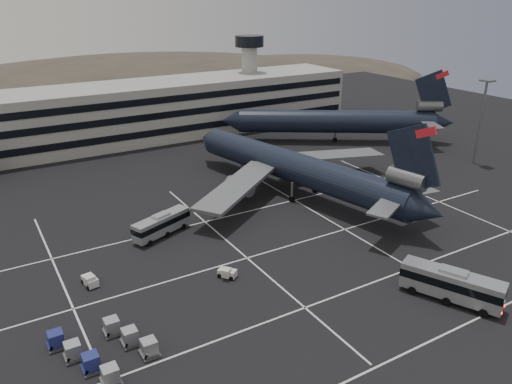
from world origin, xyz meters
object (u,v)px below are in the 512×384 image
Objects in this scene: tug_a at (90,281)px; bus_near at (452,284)px; trijet_main at (298,168)px; bus_far at (162,224)px; uld_cluster at (103,348)px.

bus_near is at bearing -44.58° from tug_a.
trijet_main is 42.68m from tug_a.
bus_far is 3.79× the size of tug_a.
tug_a is at bearing 120.27° from bus_near.
uld_cluster is (-2.11, -14.23, 0.19)m from tug_a.
uld_cluster is (-15.26, -23.08, -1.06)m from bus_far.
trijet_main is 28.01m from bus_far.
trijet_main is at bearing 59.59° from bus_near.
bus_far is (-27.68, -2.73, -3.29)m from trijet_main.
bus_near is 45.34m from tug_a.
uld_cluster is at bearing 124.43° from bus_far.
uld_cluster is at bearing -161.03° from trijet_main.
tug_a is 0.25× the size of uld_cluster.
bus_near is 4.46× the size of tug_a.
trijet_main is 50.29m from uld_cluster.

